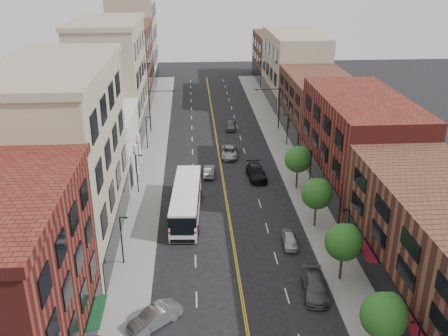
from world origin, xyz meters
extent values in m
plane|color=black|center=(0.00, 0.00, 0.00)|extent=(220.00, 220.00, 0.00)
cube|color=gray|center=(-10.00, 35.00, 0.07)|extent=(4.00, 110.00, 0.15)
cube|color=gray|center=(10.00, 35.00, 0.07)|extent=(4.00, 110.00, 0.15)
cube|color=tan|center=(-17.00, 13.00, 9.00)|extent=(10.00, 22.00, 18.00)
cube|color=silver|center=(-17.00, 31.00, 4.00)|extent=(10.00, 14.00, 8.00)
cube|color=tan|center=(-17.00, 48.00, 9.00)|extent=(10.00, 20.00, 18.00)
cube|color=brown|center=(-17.00, 68.00, 7.50)|extent=(10.00, 20.00, 15.00)
cube|color=tan|center=(-17.00, 86.00, 10.00)|extent=(10.00, 16.00, 20.00)
cube|color=maroon|center=(17.00, 24.00, 6.00)|extent=(10.00, 22.00, 12.00)
cube|color=brown|center=(17.00, 45.00, 5.00)|extent=(10.00, 20.00, 10.00)
cube|color=tan|center=(17.00, 66.00, 7.00)|extent=(10.00, 22.00, 14.00)
cube|color=brown|center=(17.00, 86.00, 5.50)|extent=(10.00, 18.00, 11.00)
sphere|color=#1B611E|center=(9.30, -6.00, 4.04)|extent=(3.40, 3.40, 3.40)
sphere|color=#1B611E|center=(9.80, -5.60, 4.55)|extent=(2.04, 2.04, 2.04)
cylinder|color=black|center=(9.30, 4.00, 1.40)|extent=(0.22, 0.22, 2.50)
sphere|color=#1B611E|center=(9.30, 4.00, 4.04)|extent=(3.40, 3.40, 3.40)
sphere|color=#1B611E|center=(9.80, 4.40, 4.55)|extent=(2.04, 2.04, 2.04)
cylinder|color=black|center=(9.30, 14.00, 1.40)|extent=(0.22, 0.22, 2.50)
sphere|color=#1B611E|center=(9.30, 14.00, 4.04)|extent=(3.40, 3.40, 3.40)
sphere|color=#1B611E|center=(9.80, 14.40, 4.55)|extent=(2.04, 2.04, 2.04)
cylinder|color=black|center=(9.30, 24.00, 1.40)|extent=(0.22, 0.22, 2.50)
sphere|color=#1B611E|center=(9.30, 24.00, 4.04)|extent=(3.40, 3.40, 3.40)
sphere|color=#1B611E|center=(9.80, 24.40, 4.55)|extent=(2.04, 2.04, 2.04)
cylinder|color=black|center=(-11.00, 8.00, 2.65)|extent=(0.14, 0.14, 5.00)
cylinder|color=black|center=(-10.65, 8.00, 5.15)|extent=(0.70, 0.10, 0.10)
cube|color=black|center=(-10.40, 8.00, 5.10)|extent=(0.28, 0.14, 0.14)
cube|color=#19592D|center=(-11.00, 8.00, 3.55)|extent=(0.04, 0.55, 0.35)
cylinder|color=black|center=(-11.00, 24.00, 2.65)|extent=(0.14, 0.14, 5.00)
cylinder|color=black|center=(-10.65, 24.00, 5.15)|extent=(0.70, 0.10, 0.10)
cube|color=black|center=(-10.40, 24.00, 5.10)|extent=(0.28, 0.14, 0.14)
cube|color=#19592D|center=(-11.00, 24.00, 3.55)|extent=(0.04, 0.55, 0.35)
cylinder|color=black|center=(-11.00, 40.00, 2.65)|extent=(0.14, 0.14, 5.00)
cylinder|color=black|center=(-10.65, 40.00, 5.15)|extent=(0.70, 0.10, 0.10)
cube|color=black|center=(-10.40, 40.00, 5.10)|extent=(0.28, 0.14, 0.14)
cube|color=#19592D|center=(-11.00, 40.00, 3.55)|extent=(0.04, 0.55, 0.35)
cylinder|color=black|center=(10.65, -8.00, 5.15)|extent=(0.70, 0.10, 0.10)
cube|color=black|center=(10.40, -8.00, 5.10)|extent=(0.28, 0.14, 0.14)
cylinder|color=black|center=(11.00, 8.00, 2.65)|extent=(0.14, 0.14, 5.00)
cylinder|color=black|center=(10.65, 8.00, 5.15)|extent=(0.70, 0.10, 0.10)
cube|color=black|center=(10.40, 8.00, 5.10)|extent=(0.28, 0.14, 0.14)
cube|color=#19592D|center=(11.00, 8.00, 3.55)|extent=(0.04, 0.55, 0.35)
cylinder|color=black|center=(11.00, 24.00, 2.65)|extent=(0.14, 0.14, 5.00)
cylinder|color=black|center=(10.65, 24.00, 5.15)|extent=(0.70, 0.10, 0.10)
cube|color=black|center=(10.40, 24.00, 5.10)|extent=(0.28, 0.14, 0.14)
cube|color=#19592D|center=(11.00, 24.00, 3.55)|extent=(0.04, 0.55, 0.35)
cylinder|color=black|center=(11.00, 40.00, 2.65)|extent=(0.14, 0.14, 5.00)
cylinder|color=black|center=(10.65, 40.00, 5.15)|extent=(0.70, 0.10, 0.10)
cube|color=black|center=(10.40, 40.00, 5.10)|extent=(0.28, 0.14, 0.14)
cube|color=#19592D|center=(11.00, 40.00, 3.55)|extent=(0.04, 0.55, 0.35)
cylinder|color=black|center=(-11.00, 48.00, 3.75)|extent=(0.18, 0.18, 7.20)
cylinder|color=black|center=(-8.80, 48.00, 7.15)|extent=(4.40, 0.12, 0.12)
imported|color=black|center=(-7.00, 48.00, 6.75)|extent=(0.15, 0.18, 0.90)
cylinder|color=black|center=(11.00, 48.00, 3.75)|extent=(0.18, 0.18, 7.20)
cylinder|color=black|center=(8.80, 48.00, 7.15)|extent=(4.40, 0.12, 0.12)
imported|color=black|center=(7.00, 48.00, 6.75)|extent=(0.15, 0.18, 0.90)
cube|color=white|center=(-4.88, 17.69, 1.83)|extent=(3.67, 13.48, 3.22)
cube|color=black|center=(-4.88, 17.69, 2.61)|extent=(3.72, 13.53, 1.17)
cube|color=red|center=(-4.88, 17.69, 1.50)|extent=(3.72, 13.53, 0.24)
cube|color=black|center=(-5.28, 11.01, 2.11)|extent=(2.44, 0.20, 1.78)
cylinder|color=black|center=(-6.61, 13.34, 0.53)|extent=(0.37, 1.08, 1.07)
cylinder|color=black|center=(-3.68, 13.17, 0.53)|extent=(0.37, 1.08, 1.07)
cylinder|color=black|center=(-6.08, 22.21, 0.53)|extent=(0.37, 1.08, 1.07)
cylinder|color=black|center=(-3.15, 22.04, 0.53)|extent=(0.37, 1.08, 1.07)
imported|color=#A0A4A7|center=(-7.40, -1.01, 0.76)|extent=(4.58, 4.22, 1.53)
imported|color=#49484D|center=(6.48, 2.09, 0.73)|extent=(2.53, 5.19, 1.45)
imported|color=#A1A4A8|center=(5.80, 10.27, 0.64)|extent=(1.70, 3.83, 1.28)
imported|color=#55555A|center=(-1.80, 28.86, 0.67)|extent=(1.73, 4.15, 1.34)
imported|color=black|center=(4.53, 27.56, 0.81)|extent=(2.57, 5.68, 1.61)
imported|color=#939599|center=(1.50, 35.73, 0.73)|extent=(2.87, 5.42, 1.45)
imported|color=#4E4E53|center=(2.80, 48.55, 0.72)|extent=(2.25, 4.40, 1.43)
camera|label=1|loc=(-4.02, -33.76, 27.57)|focal=40.00mm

